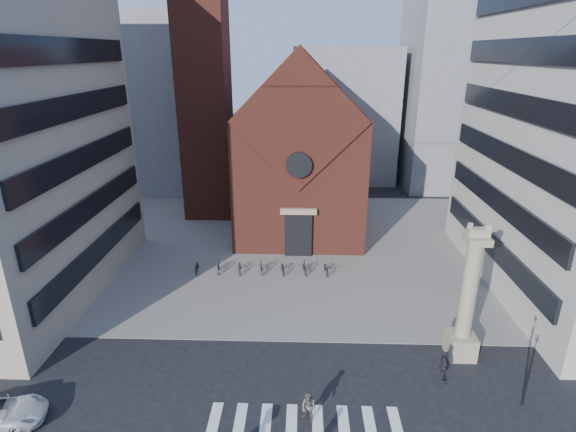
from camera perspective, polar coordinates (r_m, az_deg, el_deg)
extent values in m
plane|color=black|center=(26.66, 0.84, -20.76)|extent=(120.00, 120.00, 0.00)
cube|color=gray|center=(42.84, 1.33, -3.82)|extent=(46.00, 30.00, 0.05)
cube|color=maroon|center=(46.55, 1.47, 5.95)|extent=(12.00, 16.00, 12.00)
cube|color=brown|center=(45.84, 1.55, 13.37)|extent=(12.00, 15.40, 12.00)
cube|color=maroon|center=(37.57, 1.45, 11.84)|extent=(11.76, 0.50, 11.76)
cylinder|color=black|center=(37.80, 1.39, 6.48)|extent=(2.20, 0.30, 2.20)
cube|color=black|center=(40.08, 1.32, -2.49)|extent=(2.40, 0.30, 4.00)
cube|color=tan|center=(39.20, 1.35, 0.58)|extent=(3.20, 0.40, 0.50)
cube|color=maroon|center=(49.26, -10.65, 17.03)|extent=(5.00, 5.00, 30.00)
cube|color=gray|center=(63.78, -17.17, 13.55)|extent=(16.00, 14.00, 22.00)
cube|color=gray|center=(65.91, 7.01, 12.71)|extent=(14.00, 12.00, 18.00)
cube|color=gray|center=(66.02, 21.76, 14.11)|extent=(16.00, 14.00, 24.00)
cube|color=tan|center=(30.14, 21.06, -15.04)|extent=(1.60, 1.60, 1.50)
cylinder|color=tan|center=(28.23, 22.02, -8.77)|extent=(0.90, 0.90, 6.00)
cube|color=tan|center=(26.91, 22.90, -2.77)|extent=(1.30, 1.30, 0.40)
cube|color=tan|center=(26.77, 23.02, -1.98)|extent=(1.20, 0.50, 0.55)
sphere|color=tan|center=(26.89, 24.18, -1.49)|extent=(0.56, 0.56, 0.56)
cube|color=tan|center=(26.45, 22.12, -1.18)|extent=(0.25, 0.15, 0.35)
cylinder|color=black|center=(27.39, 28.18, -17.62)|extent=(0.12, 0.12, 3.50)
imported|color=black|center=(26.21, 28.97, -13.85)|extent=(0.13, 0.16, 0.80)
imported|color=#5C504A|center=(24.26, 2.65, -23.10)|extent=(1.04, 0.99, 1.68)
imported|color=#25242C|center=(27.73, 19.19, -17.64)|extent=(0.59, 1.18, 1.95)
imported|color=#232326|center=(38.56, -11.48, -6.32)|extent=(0.85, 1.82, 0.92)
imported|color=#232326|center=(38.17, -8.84, -6.34)|extent=(0.71, 1.75, 1.02)
imported|color=#232326|center=(37.90, -6.14, -6.49)|extent=(0.85, 1.82, 0.92)
imported|color=#232326|center=(37.68, -3.40, -6.49)|extent=(0.71, 1.75, 1.02)
imported|color=#232326|center=(37.59, -0.64, -6.61)|extent=(0.85, 1.82, 0.92)
imported|color=#232326|center=(37.53, 2.13, -6.58)|extent=(0.71, 1.75, 1.02)
imported|color=#232326|center=(37.61, 4.89, -6.67)|extent=(0.85, 1.82, 0.92)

